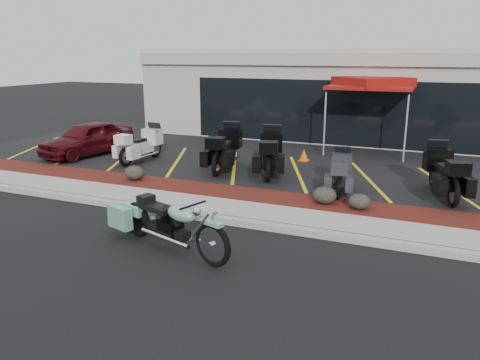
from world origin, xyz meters
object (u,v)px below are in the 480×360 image
at_px(touring_white, 155,140).
at_px(traffic_cone, 304,155).
at_px(parked_car, 87,138).
at_px(hero_cruiser, 213,238).
at_px(popup_canopy, 372,84).

height_order(touring_white, traffic_cone, touring_white).
bearing_deg(parked_car, hero_cruiser, -26.24).
bearing_deg(touring_white, parked_car, 107.17).
distance_m(hero_cruiser, parked_car, 10.58).
bearing_deg(touring_white, hero_cruiser, -136.44).
bearing_deg(touring_white, popup_canopy, -54.98).
bearing_deg(popup_canopy, hero_cruiser, -119.46).
xyz_separation_m(touring_white, traffic_cone, (5.14, 1.57, -0.43)).
height_order(parked_car, popup_canopy, popup_canopy).
bearing_deg(traffic_cone, popup_canopy, 54.48).
bearing_deg(parked_car, traffic_cone, 27.34).
distance_m(hero_cruiser, popup_canopy, 11.50).
bearing_deg(popup_canopy, traffic_cone, -148.92).
xyz_separation_m(parked_car, popup_canopy, (9.54, 4.74, 1.94)).
relative_size(traffic_cone, popup_canopy, 0.10).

